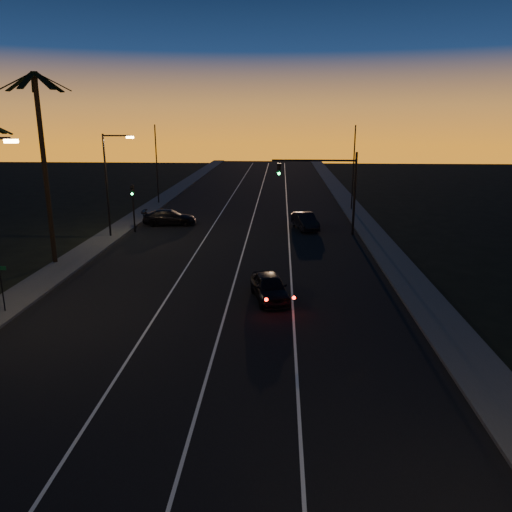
# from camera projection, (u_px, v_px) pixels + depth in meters

# --- Properties ---
(road) EXTENTS (20.00, 170.00, 0.01)m
(road) POSITION_uv_depth(u_px,v_px,m) (231.00, 266.00, 33.80)
(road) COLOR black
(road) RESTS_ON ground
(sidewalk_left) EXTENTS (2.40, 170.00, 0.16)m
(sidewalk_left) POSITION_uv_depth(u_px,v_px,m) (70.00, 263.00, 34.32)
(sidewalk_left) COLOR #3B3B38
(sidewalk_left) RESTS_ON ground
(sidewalk_right) EXTENTS (2.40, 170.00, 0.16)m
(sidewalk_right) POSITION_uv_depth(u_px,v_px,m) (399.00, 268.00, 33.24)
(sidewalk_right) COLOR #3B3B38
(sidewalk_right) RESTS_ON ground
(lane_stripe_left) EXTENTS (0.12, 160.00, 0.01)m
(lane_stripe_left) POSITION_uv_depth(u_px,v_px,m) (188.00, 266.00, 33.94)
(lane_stripe_left) COLOR silver
(lane_stripe_left) RESTS_ON road
(lane_stripe_mid) EXTENTS (0.12, 160.00, 0.01)m
(lane_stripe_mid) POSITION_uv_depth(u_px,v_px,m) (239.00, 266.00, 33.77)
(lane_stripe_mid) COLOR silver
(lane_stripe_mid) RESTS_ON road
(lane_stripe_right) EXTENTS (0.12, 160.00, 0.01)m
(lane_stripe_right) POSITION_uv_depth(u_px,v_px,m) (290.00, 267.00, 33.60)
(lane_stripe_right) COLOR silver
(lane_stripe_right) RESTS_ON road
(palm_far) EXTENTS (4.25, 4.16, 12.53)m
(palm_far) POSITION_uv_depth(u_px,v_px,m) (43.00, 152.00, 32.35)
(palm_far) COLOR black
(palm_far) RESTS_ON ground
(streetlight_left_far) EXTENTS (2.55, 0.26, 8.50)m
(streetlight_left_far) POSITION_uv_depth(u_px,v_px,m) (110.00, 177.00, 40.66)
(streetlight_left_far) COLOR black
(streetlight_left_far) RESTS_ON ground
(street_sign) EXTENTS (0.70, 0.06, 2.60)m
(street_sign) POSITION_uv_depth(u_px,v_px,m) (1.00, 283.00, 25.21)
(street_sign) COLOR black
(street_sign) RESTS_ON ground
(signal_mast) EXTENTS (7.10, 0.41, 7.00)m
(signal_mast) POSITION_uv_depth(u_px,v_px,m) (327.00, 179.00, 41.79)
(signal_mast) COLOR black
(signal_mast) RESTS_ON ground
(signal_post) EXTENTS (0.28, 0.37, 4.20)m
(signal_post) POSITION_uv_depth(u_px,v_px,m) (133.00, 200.00, 43.09)
(signal_post) COLOR black
(signal_post) RESTS_ON ground
(far_pole_left) EXTENTS (0.14, 0.14, 9.00)m
(far_pole_left) POSITION_uv_depth(u_px,v_px,m) (157.00, 165.00, 57.18)
(far_pole_left) COLOR black
(far_pole_left) RESTS_ON ground
(far_pole_right) EXTENTS (0.14, 0.14, 9.00)m
(far_pole_right) POSITION_uv_depth(u_px,v_px,m) (353.00, 168.00, 53.23)
(far_pole_right) COLOR black
(far_pole_right) RESTS_ON ground
(lead_car) EXTENTS (2.68, 4.93, 1.43)m
(lead_car) POSITION_uv_depth(u_px,v_px,m) (270.00, 287.00, 27.48)
(lead_car) COLOR black
(lead_car) RESTS_ON road
(right_car) EXTENTS (2.54, 4.66, 1.46)m
(right_car) POSITION_uv_depth(u_px,v_px,m) (305.00, 221.00, 44.90)
(right_car) COLOR black
(right_car) RESTS_ON road
(cross_car) EXTENTS (5.16, 2.55, 1.44)m
(cross_car) POSITION_uv_depth(u_px,v_px,m) (169.00, 217.00, 46.69)
(cross_car) COLOR black
(cross_car) RESTS_ON road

